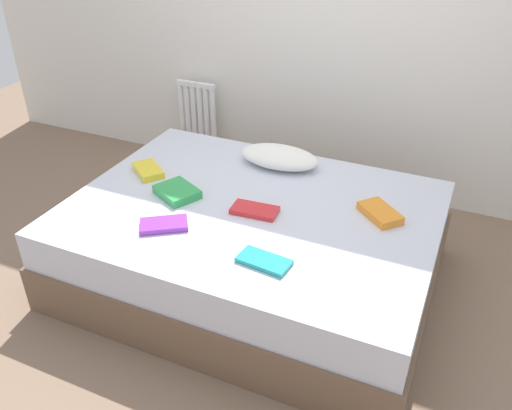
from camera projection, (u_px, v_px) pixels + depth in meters
ground_plane at (253, 278)px, 3.14m from camera, size 8.00×8.00×0.00m
bed at (252, 244)px, 3.01m from camera, size 2.00×1.50×0.50m
radiator at (197, 116)px, 4.21m from camera, size 0.33×0.04×0.56m
pillow at (279, 157)px, 3.26m from camera, size 0.50×0.28×0.12m
textbook_purple at (164, 225)px, 2.69m from camera, size 0.27×0.24×0.03m
textbook_yellow at (148, 170)px, 3.19m from camera, size 0.26×0.24×0.04m
textbook_teal at (264, 261)px, 2.44m from camera, size 0.26×0.15×0.02m
textbook_orange at (380, 213)px, 2.78m from camera, size 0.27×0.26×0.04m
textbook_green at (177, 192)px, 2.96m from camera, size 0.29×0.27×0.05m
textbook_red at (255, 210)px, 2.81m from camera, size 0.26×0.15×0.03m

